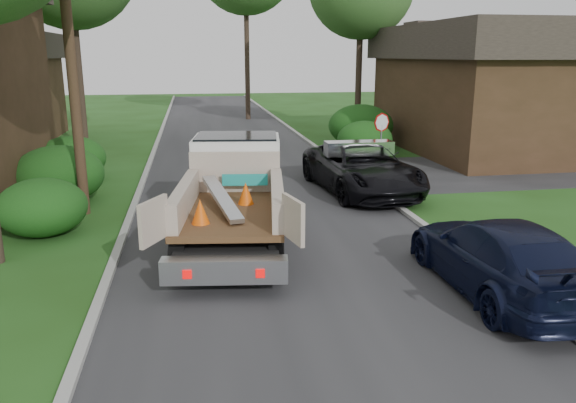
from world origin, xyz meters
The scene contains 16 objects.
ground centered at (0.00, 0.00, 0.00)m, with size 120.00×120.00×0.00m, color #204513.
road centered at (0.00, 10.00, 0.00)m, with size 8.00×90.00×0.02m, color #28282B.
side_street centered at (12.00, 9.00, 0.01)m, with size 16.00×7.00×0.02m, color #28282B.
curb_left centered at (-4.10, 10.00, 0.06)m, with size 0.20×90.00×0.12m, color #9E9E99.
curb_right centered at (4.10, 10.00, 0.06)m, with size 0.20×90.00×0.12m, color #9E9E99.
stop_sign centered at (5.20, 9.00, 1.78)m, with size 0.71×0.32×2.48m.
utility_pole centered at (-5.48, 4.98, 5.17)m, with size 2.42×1.25×10.00m.
house_right centered at (13.00, 14.00, 3.16)m, with size 9.72×12.96×6.20m.
hedge_left_a centered at (-6.20, 3.00, 0.77)m, with size 2.34×2.34×1.53m, color #0D3C11.
hedge_left_b centered at (-6.50, 6.50, 0.94)m, with size 2.86×2.86×1.87m, color #0D3C11.
hedge_left_c centered at (-6.80, 10.00, 0.85)m, with size 2.60×2.60×1.70m, color #0D3C11.
hedge_right_a centered at (5.80, 13.00, 0.85)m, with size 2.60×2.60×1.70m, color #0D3C11.
hedge_right_b centered at (6.50, 16.00, 1.10)m, with size 3.38×3.38×2.21m, color #0D3C11.
flatbed_truck centered at (-1.14, 2.18, 1.36)m, with size 3.59×6.92×2.51m.
black_pickup centered at (3.60, 6.29, 0.85)m, with size 2.81×6.10×1.70m, color black.
navy_suv centered at (3.80, -2.50, 0.76)m, with size 2.14×5.25×1.52m, color black.
Camera 1 is at (-2.18, -12.23, 4.67)m, focal length 35.00 mm.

